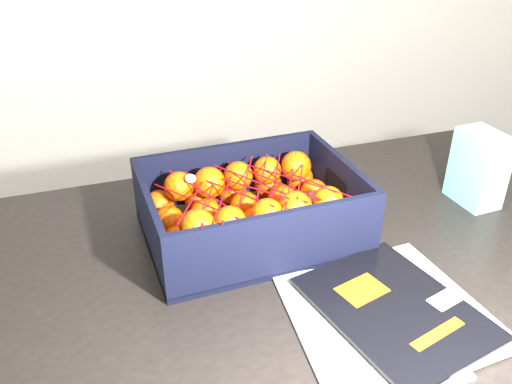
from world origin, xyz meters
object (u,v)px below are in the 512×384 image
object	(u,v)px
magazine_stack	(389,312)
produce_crate	(251,216)
retail_carton	(478,168)
table	(320,291)

from	to	relation	value
magazine_stack	produce_crate	bearing A→B (deg)	113.08
produce_crate	magazine_stack	bearing A→B (deg)	-66.92
produce_crate	retail_carton	distance (m)	0.49
table	magazine_stack	world-z (taller)	magazine_stack
magazine_stack	produce_crate	xyz separation A→B (m)	(-0.12, 0.29, 0.03)
magazine_stack	produce_crate	distance (m)	0.32
table	magazine_stack	bearing A→B (deg)	-85.30
table	retail_carton	size ratio (longest dim) A/B	7.79
table	retail_carton	distance (m)	0.42
magazine_stack	retail_carton	world-z (taller)	retail_carton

